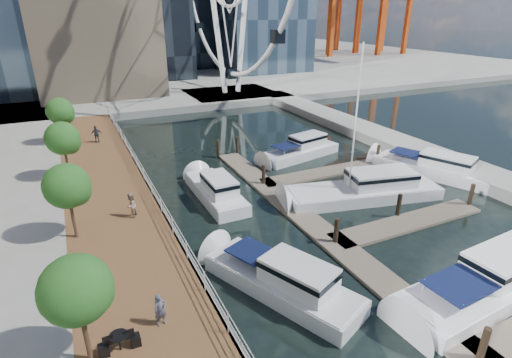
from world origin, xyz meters
The scene contains 14 objects.
ground centered at (0.00, 0.00, 0.00)m, with size 520.00×520.00×0.00m, color black.
boardwalk centered at (-9.00, 15.00, 0.50)m, with size 6.00×60.00×1.00m, color brown.
seawall centered at (-6.00, 15.00, 0.50)m, with size 0.25×60.00×1.00m, color #595954.
land_far centered at (0.00, 102.00, 0.50)m, with size 200.00×114.00×1.00m, color gray.
breakwater centered at (20.00, 20.00, 0.50)m, with size 4.00×60.00×1.00m, color gray.
pier centered at (14.00, 52.00, 0.50)m, with size 14.00×12.00×1.00m, color gray.
railing centered at (-6.10, 15.00, 1.52)m, with size 0.10×60.00×1.05m, color white, non-canonical shape.
floating_docks centered at (7.97, 9.98, 0.49)m, with size 16.00×34.00×2.60m.
street_trees centered at (-11.40, 14.00, 4.29)m, with size 2.60×42.60×4.60m.
yacht_foreground centered at (7.15, 0.81, 0.00)m, with size 3.18×11.87×2.15m, color white, non-canonical shape.
pedestrian_near centered at (-8.49, 4.69, 1.76)m, with size 0.56×0.37×1.53m, color #45475C.
pedestrian_mid centered at (-8.00, 15.11, 1.84)m, with size 0.82×0.64×1.68m, color gray.
pedestrian_far centered at (-8.46, 32.90, 1.88)m, with size 1.03×0.43×1.75m, color #30363D.
moored_yachts centered at (8.04, 11.58, 0.00)m, with size 26.14×35.10×11.50m.
Camera 1 is at (-10.56, -9.08, 13.43)m, focal length 28.00 mm.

